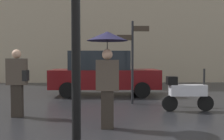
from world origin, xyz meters
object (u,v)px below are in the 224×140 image
pedestrian_with_umbrella (107,57)px  parked_car_left (103,73)px  street_signpost (133,54)px  parked_scooter (186,92)px  pedestrian_with_bag (17,79)px

pedestrian_with_umbrella → parked_car_left: size_ratio=0.47×
pedestrian_with_umbrella → street_signpost: size_ratio=0.75×
pedestrian_with_umbrella → street_signpost: (0.87, 3.11, 0.15)m
pedestrian_with_umbrella → parked_scooter: bearing=-97.6°
pedestrian_with_umbrella → parked_car_left: pedestrian_with_umbrella is taller
parked_car_left → parked_scooter: bearing=132.5°
pedestrian_with_umbrella → pedestrian_with_bag: (-2.33, 1.20, -0.55)m
pedestrian_with_umbrella → parked_car_left: 5.40m
parked_car_left → pedestrian_with_umbrella: bearing=99.5°
pedestrian_with_bag → parked_car_left: bearing=8.5°
parked_scooter → parked_car_left: 4.31m
parked_scooter → street_signpost: street_signpost is taller
pedestrian_with_umbrella → parked_scooter: size_ratio=1.40×
pedestrian_with_bag → street_signpost: street_signpost is taller
pedestrian_with_umbrella → street_signpost: 3.23m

